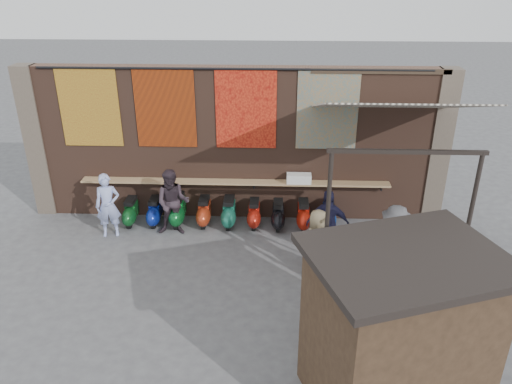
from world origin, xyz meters
TOP-DOWN VIEW (x-y plane):
  - ground at (0.00, 0.00)m, footprint 70.00×70.00m
  - brick_wall at (0.00, 2.70)m, footprint 10.00×0.40m
  - pier_left at (-5.20, 2.70)m, footprint 0.50×0.50m
  - pier_right at (5.20, 2.70)m, footprint 0.50×0.50m
  - eating_counter at (0.00, 2.33)m, footprint 8.00×0.32m
  - shelf_box at (1.66, 2.30)m, footprint 0.63×0.27m
  - tapestry_redgold at (-3.60, 2.48)m, footprint 1.50×0.02m
  - tapestry_sun at (-1.70, 2.48)m, footprint 1.50×0.02m
  - tapestry_orange at (0.30, 2.48)m, footprint 1.50×0.02m
  - tapestry_multi at (2.30, 2.48)m, footprint 1.50×0.02m
  - hang_rail at (0.00, 2.47)m, footprint 9.50×0.06m
  - scooter_stool_0 at (-2.71, 1.99)m, footprint 0.33×0.73m
  - scooter_stool_1 at (-2.08, 2.02)m, footprint 0.33×0.74m
  - scooter_stool_2 at (-1.48, 2.04)m, footprint 0.38×0.85m
  - scooter_stool_3 at (-0.79, 2.04)m, footprint 0.34×0.76m
  - scooter_stool_4 at (-0.14, 2.00)m, footprint 0.35×0.79m
  - scooter_stool_5 at (0.52, 2.00)m, footprint 0.33×0.73m
  - scooter_stool_6 at (1.14, 1.95)m, footprint 0.33×0.74m
  - scooter_stool_7 at (1.79, 1.96)m, footprint 0.34×0.76m
  - scooter_stool_8 at (2.45, 2.05)m, footprint 0.33×0.73m
  - diner_left at (-3.07, 1.40)m, footprint 0.67×0.52m
  - diner_right at (-1.48, 1.55)m, footprint 0.86×0.68m
  - shopper_navy at (2.27, 0.61)m, footprint 1.01×0.46m
  - shopper_grey at (3.60, -0.11)m, footprint 1.26×1.06m
  - shopper_tan at (1.98, -0.07)m, footprint 0.87×0.88m
  - market_stall at (2.88, -3.60)m, footprint 2.83×2.46m
  - stall_roof at (2.88, -3.60)m, footprint 3.18×2.80m
  - stall_sign at (2.58, -2.72)m, footprint 1.15×0.43m
  - stall_shelf at (2.58, -2.72)m, footprint 1.90×0.73m
  - awning_canvas at (3.50, 0.90)m, footprint 3.20×3.28m
  - awning_ledger at (3.50, 2.49)m, footprint 3.30×0.08m
  - awning_header at (3.50, -0.60)m, footprint 3.00×0.08m
  - awning_post_left at (2.10, -0.60)m, footprint 0.09×0.09m
  - awning_post_right at (4.90, -0.60)m, footprint 0.09×0.09m

SIDE VIEW (x-z plane):
  - ground at x=0.00m, z-range 0.00..0.00m
  - scooter_stool_0 at x=-2.71m, z-range 0.00..0.69m
  - scooter_stool_8 at x=2.45m, z-range 0.00..0.70m
  - scooter_stool_5 at x=0.52m, z-range 0.00..0.70m
  - scooter_stool_1 at x=-2.08m, z-range 0.00..0.70m
  - scooter_stool_6 at x=1.14m, z-range 0.00..0.71m
  - scooter_stool_7 at x=1.79m, z-range 0.00..0.72m
  - scooter_stool_3 at x=-0.79m, z-range 0.00..0.72m
  - scooter_stool_4 at x=-0.14m, z-range 0.00..0.75m
  - scooter_stool_2 at x=-1.48m, z-range 0.00..0.81m
  - shopper_tan at x=1.98m, z-range 0.00..1.54m
  - diner_left at x=-3.07m, z-range 0.00..1.65m
  - shopper_navy at x=2.27m, z-range 0.00..1.68m
  - shopper_grey at x=3.60m, z-range 0.00..1.69m
  - diner_right at x=-1.48m, z-range 0.00..1.72m
  - stall_shelf at x=2.58m, z-range 0.91..0.97m
  - eating_counter at x=0.00m, z-range 1.08..1.12m
  - shelf_box at x=1.66m, z-range 1.12..1.36m
  - market_stall at x=2.88m, z-range 0.00..2.57m
  - awning_post_left at x=2.10m, z-range 0.00..3.10m
  - awning_post_right at x=4.90m, z-range 0.00..3.10m
  - stall_sign at x=2.58m, z-range 1.62..2.12m
  - brick_wall at x=0.00m, z-range 0.00..4.00m
  - pier_left at x=-5.20m, z-range 0.00..4.00m
  - pier_right at x=5.20m, z-range 0.00..4.00m
  - stall_roof at x=2.88m, z-range 2.57..2.69m
  - tapestry_redgold at x=-3.60m, z-range 2.00..4.00m
  - tapestry_sun at x=-1.70m, z-range 2.00..4.00m
  - tapestry_orange at x=0.30m, z-range 2.00..4.00m
  - tapestry_multi at x=2.30m, z-range 2.00..4.00m
  - awning_header at x=3.50m, z-range 3.04..3.12m
  - awning_canvas at x=3.50m, z-range 3.07..4.03m
  - awning_ledger at x=3.50m, z-range 3.89..4.01m
  - hang_rail at x=0.00m, z-range 3.95..4.01m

